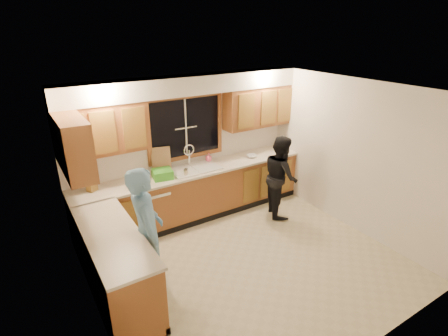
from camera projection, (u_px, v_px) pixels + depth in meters
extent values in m
plane|color=beige|center=(247.00, 262.00, 5.16)|extent=(4.20, 4.20, 0.00)
plane|color=silver|center=(252.00, 92.00, 4.21)|extent=(4.20, 4.20, 0.00)
plane|color=white|center=(186.00, 147.00, 6.17)|extent=(4.20, 0.00, 4.20)
plane|color=white|center=(87.00, 231.00, 3.66)|extent=(0.00, 3.80, 3.80)
plane|color=white|center=(353.00, 156.00, 5.72)|extent=(0.00, 3.80, 3.80)
cube|color=#9A5A2C|center=(196.00, 194.00, 6.25)|extent=(4.20, 0.60, 0.88)
cube|color=#9A5A2C|center=(115.00, 266.00, 4.39)|extent=(0.60, 1.90, 0.88)
cube|color=beige|center=(195.00, 171.00, 6.06)|extent=(4.20, 0.63, 0.04)
cube|color=beige|center=(112.00, 235.00, 4.22)|extent=(0.63, 1.90, 0.04)
cube|color=#9A5A2C|center=(102.00, 129.00, 5.12)|extent=(1.35, 0.33, 0.75)
cube|color=#9A5A2C|center=(257.00, 107.00, 6.52)|extent=(1.35, 0.33, 0.75)
cube|color=#9A5A2C|center=(74.00, 147.00, 4.39)|extent=(0.33, 0.90, 0.75)
cube|color=white|center=(188.00, 85.00, 5.62)|extent=(4.20, 0.35, 0.30)
cube|color=black|center=(186.00, 128.00, 6.04)|extent=(1.30, 0.01, 1.00)
cube|color=#9A5A2C|center=(184.00, 97.00, 5.82)|extent=(1.44, 0.03, 0.07)
cube|color=#9A5A2C|center=(187.00, 157.00, 6.23)|extent=(1.44, 0.03, 0.07)
cube|color=#9A5A2C|center=(148.00, 134.00, 5.69)|extent=(0.07, 0.03, 1.00)
cube|color=#9A5A2C|center=(220.00, 122.00, 6.36)|extent=(0.07, 0.03, 1.00)
cube|color=white|center=(195.00, 169.00, 6.06)|extent=(0.86, 0.52, 0.03)
cube|color=white|center=(184.00, 176.00, 5.99)|extent=(0.38, 0.42, 0.18)
cube|color=white|center=(205.00, 171.00, 6.20)|extent=(0.38, 0.42, 0.18)
cylinder|color=silver|center=(189.00, 157.00, 6.16)|extent=(0.04, 0.04, 0.28)
torus|color=silver|center=(189.00, 150.00, 6.11)|extent=(0.21, 0.03, 0.21)
cube|color=white|center=(151.00, 208.00, 5.83)|extent=(0.60, 0.56, 0.82)
cube|color=white|center=(130.00, 293.00, 3.94)|extent=(0.58, 0.75, 0.90)
imported|color=#689DC6|center=(147.00, 232.00, 4.34)|extent=(0.54, 0.70, 1.73)
imported|color=black|center=(281.00, 176.00, 6.24)|extent=(0.80, 0.89, 1.49)
cube|color=#A2732C|center=(91.00, 183.00, 5.25)|extent=(0.17, 0.16, 0.24)
cube|color=tan|center=(161.00, 160.00, 5.90)|extent=(0.34, 0.19, 0.43)
cube|color=green|center=(162.00, 174.00, 5.70)|extent=(0.35, 0.34, 0.14)
imported|color=#FB5F87|center=(209.00, 158.00, 6.36)|extent=(0.09, 0.09, 0.17)
imported|color=silver|center=(252.00, 156.00, 6.61)|extent=(0.23, 0.23, 0.05)
cylinder|color=#BDAE91|center=(186.00, 173.00, 5.77)|extent=(0.08, 0.08, 0.12)
cylinder|color=#BDAE91|center=(186.00, 172.00, 5.82)|extent=(0.07, 0.07, 0.11)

